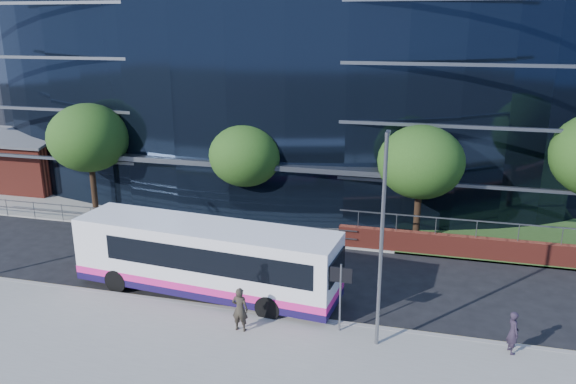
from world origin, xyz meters
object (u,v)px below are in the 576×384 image
(tree_far_b, at_px, (246,156))
(city_bus, at_px, (208,258))
(brick_pavilion, at_px, (21,159))
(street_sign, at_px, (341,283))
(tree_far_c, at_px, (421,162))
(streetlight_east, at_px, (382,236))
(pedestrian, at_px, (513,332))
(pedestrian_b, at_px, (240,309))
(tree_far_a, at_px, (89,138))

(tree_far_b, distance_m, city_bus, 9.64)
(brick_pavilion, distance_m, street_sign, 30.49)
(tree_far_c, bearing_deg, streetlight_east, -95.11)
(tree_far_b, bearing_deg, pedestrian, -38.68)
(pedestrian, bearing_deg, pedestrian_b, 78.01)
(tree_far_b, bearing_deg, street_sign, -55.92)
(street_sign, distance_m, pedestrian, 6.40)
(streetlight_east, height_order, pedestrian, streetlight_east)
(streetlight_east, bearing_deg, pedestrian, 7.53)
(tree_far_b, height_order, city_bus, tree_far_b)
(city_bus, height_order, pedestrian_b, city_bus)
(brick_pavilion, height_order, streetlight_east, streetlight_east)
(brick_pavilion, height_order, pedestrian_b, brick_pavilion)
(streetlight_east, xyz_separation_m, city_bus, (-7.70, 2.46, -2.72))
(tree_far_b, bearing_deg, streetlight_east, -52.37)
(street_sign, height_order, tree_far_a, tree_far_a)
(tree_far_a, xyz_separation_m, pedestrian_b, (13.76, -11.54, -3.81))
(tree_far_b, xyz_separation_m, pedestrian, (13.79, -11.04, -3.25))
(tree_far_c, distance_m, pedestrian, 11.76)
(brick_pavilion, height_order, street_sign, brick_pavilion)
(brick_pavilion, xyz_separation_m, pedestrian, (32.79, -15.04, -0.97))
(brick_pavilion, xyz_separation_m, tree_far_a, (9.00, -4.50, 2.92))
(tree_far_b, relative_size, pedestrian_b, 3.37)
(tree_far_a, height_order, tree_far_c, tree_far_a)
(brick_pavilion, bearing_deg, pedestrian, -24.64)
(tree_far_c, bearing_deg, pedestrian, -70.22)
(tree_far_a, distance_m, tree_far_c, 20.00)
(tree_far_c, distance_m, streetlight_east, 11.22)
(tree_far_b, height_order, pedestrian, tree_far_b)
(brick_pavilion, distance_m, tree_far_c, 29.46)
(city_bus, bearing_deg, tree_far_a, 147.91)
(brick_pavilion, distance_m, streetlight_east, 32.19)
(tree_far_a, bearing_deg, street_sign, -31.17)
(tree_far_a, bearing_deg, pedestrian_b, -39.98)
(tree_far_c, height_order, pedestrian, tree_far_c)
(tree_far_c, height_order, pedestrian_b, tree_far_c)
(streetlight_east, xyz_separation_m, pedestrian, (4.79, 0.63, -3.48))
(brick_pavilion, xyz_separation_m, tree_far_c, (29.00, -4.50, 2.60))
(pedestrian, bearing_deg, tree_far_b, 33.64)
(tree_far_a, relative_size, pedestrian, 4.29)
(streetlight_east, height_order, pedestrian_b, streetlight_east)
(tree_far_a, xyz_separation_m, tree_far_c, (20.00, 0.00, -0.33))
(tree_far_c, distance_m, city_bus, 12.64)
(tree_far_a, relative_size, tree_far_b, 1.15)
(tree_far_b, height_order, pedestrian_b, tree_far_b)
(street_sign, relative_size, tree_far_a, 0.40)
(tree_far_a, distance_m, city_bus, 14.61)
(tree_far_c, xyz_separation_m, pedestrian_b, (-6.24, -11.54, -3.49))
(brick_pavilion, relative_size, street_sign, 3.07)
(tree_far_c, bearing_deg, city_bus, -134.96)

